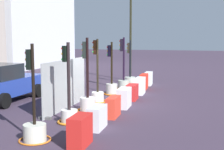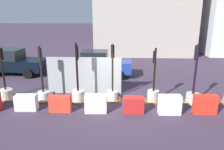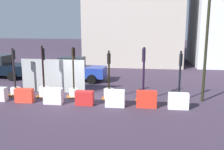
{
  "view_description": "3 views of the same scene",
  "coord_description": "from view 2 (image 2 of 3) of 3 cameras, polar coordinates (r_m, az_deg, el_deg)",
  "views": [
    {
      "loc": [
        -13.96,
        -4.47,
        3.11
      ],
      "look_at": [
        1.89,
        0.27,
        1.08
      ],
      "focal_mm": 50.12,
      "sensor_mm": 36.0,
      "label": 1
    },
    {
      "loc": [
        0.33,
        -10.67,
        4.76
      ],
      "look_at": [
        -0.15,
        0.41,
        1.39
      ],
      "focal_mm": 35.7,
      "sensor_mm": 36.0,
      "label": 2
    },
    {
      "loc": [
        4.28,
        -13.82,
        4.31
      ],
      "look_at": [
        2.18,
        0.53,
        1.38
      ],
      "focal_mm": 40.31,
      "sensor_mm": 36.0,
      "label": 3
    }
  ],
  "objects": [
    {
      "name": "traffic_light_3",
      "position": [
        11.86,
        0.14,
        -4.06
      ],
      "size": [
        0.89,
        0.89,
        3.02
      ],
      "color": "silver",
      "rests_on": "ground_plane"
    },
    {
      "name": "car_blue_estate",
      "position": [
        15.91,
        -3.26,
        2.78
      ],
      "size": [
        4.44,
        2.09,
        1.84
      ],
      "color": "#203796",
      "rests_on": "ground_plane"
    },
    {
      "name": "traffic_light_5",
      "position": [
        12.23,
        20.01,
        -4.32
      ],
      "size": [
        0.87,
        0.87,
        3.08
      ],
      "color": "#A8B1A4",
      "rests_on": "ground_plane"
    },
    {
      "name": "traffic_light_4",
      "position": [
        11.93,
        10.53,
        -4.38
      ],
      "size": [
        0.85,
        0.85,
        2.84
      ],
      "color": "#B1B0A8",
      "rests_on": "ground_plane"
    },
    {
      "name": "traffic_light_0",
      "position": [
        13.4,
        -25.55,
        -3.73
      ],
      "size": [
        0.98,
        0.98,
        2.91
      ],
      "color": "beige",
      "rests_on": "ground_plane"
    },
    {
      "name": "car_black_sedan",
      "position": [
        17.91,
        -23.51,
        3.03
      ],
      "size": [
        4.2,
        2.4,
        1.85
      ],
      "color": "black",
      "rests_on": "ground_plane"
    },
    {
      "name": "construction_barrier_3",
      "position": [
        10.57,
        -4.17,
        -7.31
      ],
      "size": [
        1.04,
        0.51,
        0.86
      ],
      "color": "silver",
      "rests_on": "ground_plane"
    },
    {
      "name": "construction_barrier_1",
      "position": [
        11.53,
        -21.09,
        -6.58
      ],
      "size": [
        1.04,
        0.49,
        0.78
      ],
      "color": "silver",
      "rests_on": "ground_plane"
    },
    {
      "name": "construction_barrier_4",
      "position": [
        10.58,
        5.48,
        -7.61
      ],
      "size": [
        0.98,
        0.51,
        0.77
      ],
      "color": "red",
      "rests_on": "ground_plane"
    },
    {
      "name": "construction_barrier_5",
      "position": [
        10.72,
        14.53,
        -7.35
      ],
      "size": [
        1.04,
        0.49,
        0.9
      ],
      "color": "white",
      "rests_on": "ground_plane"
    },
    {
      "name": "traffic_light_1",
      "position": [
        12.39,
        -17.2,
        -4.09
      ],
      "size": [
        0.89,
        0.89,
        2.92
      ],
      "color": "silver",
      "rests_on": "ground_plane"
    },
    {
      "name": "traffic_light_2",
      "position": [
        11.89,
        -8.68,
        -4.27
      ],
      "size": [
        0.94,
        0.94,
        3.08
      ],
      "color": "silver",
      "rests_on": "ground_plane"
    },
    {
      "name": "construction_barrier_6",
      "position": [
        11.28,
        22.72,
        -6.94
      ],
      "size": [
        1.07,
        0.4,
        0.91
      ],
      "color": "red",
      "rests_on": "ground_plane"
    },
    {
      "name": "ground_plane",
      "position": [
        11.69,
        0.65,
        -7.12
      ],
      "size": [
        120.0,
        120.0,
        0.0
      ],
      "primitive_type": "plane",
      "color": "#3B2E3F"
    },
    {
      "name": "construction_barrier_2",
      "position": [
        10.9,
        -13.15,
        -7.16
      ],
      "size": [
        1.03,
        0.41,
        0.79
      ],
      "color": "red",
      "rests_on": "ground_plane"
    },
    {
      "name": "site_fence_panel",
      "position": [
        12.67,
        -7.12,
        -0.37
      ],
      "size": [
        4.19,
        0.5,
        2.13
      ],
      "color": "#989E9E",
      "rests_on": "ground_plane"
    }
  ]
}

